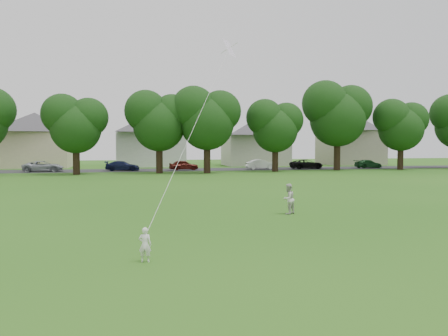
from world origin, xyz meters
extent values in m
plane|color=#255B14|center=(0.00, 0.00, 0.00)|extent=(160.00, 160.00, 0.00)
cube|color=#2D2D30|center=(0.00, 42.00, 0.01)|extent=(90.00, 7.00, 0.01)
imported|color=white|center=(-2.17, -1.62, 0.47)|extent=(0.38, 0.30, 0.94)
imported|color=beige|center=(4.38, 5.31, 0.69)|extent=(0.85, 0.81, 1.38)
plane|color=white|center=(2.43, 8.91, 8.12)|extent=(0.94, 1.06, 0.88)
cylinder|color=white|center=(0.13, 3.64, 4.40)|extent=(0.01, 0.01, 13.68)
cylinder|color=black|center=(-8.43, 35.04, 1.65)|extent=(0.72, 0.72, 3.30)
cylinder|color=black|center=(0.32, 35.63, 1.78)|extent=(0.75, 0.75, 3.57)
cylinder|color=black|center=(5.55, 34.78, 1.88)|extent=(0.76, 0.76, 3.75)
cylinder|color=black|center=(13.93, 36.00, 1.66)|extent=(0.72, 0.72, 3.31)
cylinder|color=black|center=(22.47, 37.30, 2.16)|extent=(0.81, 0.81, 4.31)
cylinder|color=black|center=(30.99, 36.79, 1.75)|extent=(0.74, 0.74, 3.49)
imported|color=#979CA5|center=(-12.89, 41.00, 0.64)|extent=(4.65, 2.32, 1.26)
imported|color=#121738|center=(-3.84, 41.00, 0.60)|extent=(4.23, 2.07, 1.18)
imported|color=#551711|center=(3.63, 41.00, 0.63)|extent=(3.70, 1.62, 1.24)
imported|color=white|center=(13.64, 41.00, 0.63)|extent=(3.83, 1.43, 1.25)
imported|color=black|center=(19.94, 41.00, 0.62)|extent=(4.60, 2.53, 1.22)
imported|color=#17461E|center=(28.91, 41.00, 0.56)|extent=(3.94, 1.88, 1.11)
cube|color=beige|center=(-16.00, 52.00, 2.48)|extent=(9.40, 6.77, 4.96)
pyramid|color=#454347|center=(-16.00, 52.00, 7.68)|extent=(13.57, 13.57, 2.73)
cube|color=silver|center=(0.00, 52.00, 2.48)|extent=(9.79, 6.69, 4.96)
pyramid|color=#454347|center=(0.00, 52.00, 7.70)|extent=(14.12, 14.12, 2.73)
cube|color=beige|center=(16.00, 52.00, 2.31)|extent=(9.43, 7.16, 4.62)
pyramid|color=#454347|center=(16.00, 52.00, 7.17)|extent=(13.60, 13.60, 2.54)
cube|color=#A49C88|center=(32.00, 52.00, 2.73)|extent=(9.08, 7.22, 5.46)
pyramid|color=#454347|center=(32.00, 52.00, 8.47)|extent=(13.10, 13.10, 3.00)
camera|label=1|loc=(-2.43, -13.31, 3.12)|focal=35.00mm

